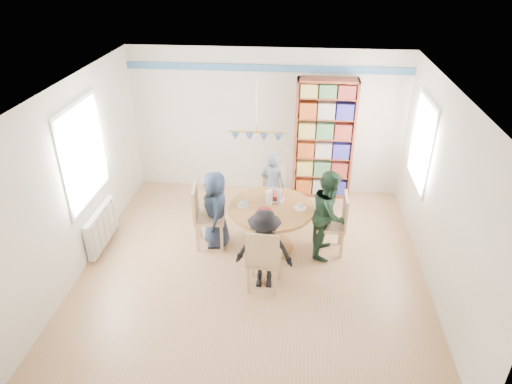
# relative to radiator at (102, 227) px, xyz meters

# --- Properties ---
(ground) EXTENTS (5.00, 5.00, 0.00)m
(ground) POSITION_rel_radiator_xyz_m (2.42, -0.30, -0.35)
(ground) COLOR #A87D58
(room_shell) EXTENTS (5.00, 5.00, 5.00)m
(room_shell) POSITION_rel_radiator_xyz_m (2.16, 0.57, 1.30)
(room_shell) COLOR white
(room_shell) RESTS_ON ground
(radiator) EXTENTS (0.12, 1.00, 0.60)m
(radiator) POSITION_rel_radiator_xyz_m (0.00, 0.00, 0.00)
(radiator) COLOR silver
(radiator) RESTS_ON ground
(dining_table) EXTENTS (1.30, 1.30, 0.75)m
(dining_table) POSITION_rel_radiator_xyz_m (2.64, 0.20, 0.21)
(dining_table) COLOR olive
(dining_table) RESTS_ON ground
(chair_left) EXTENTS (0.51, 0.51, 1.04)m
(chair_left) POSITION_rel_radiator_xyz_m (1.59, 0.20, 0.22)
(chair_left) COLOR tan
(chair_left) RESTS_ON ground
(chair_right) EXTENTS (0.44, 0.44, 0.98)m
(chair_right) POSITION_rel_radiator_xyz_m (3.64, 0.23, 0.19)
(chair_right) COLOR tan
(chair_right) RESTS_ON ground
(chair_far) EXTENTS (0.51, 0.51, 0.91)m
(chair_far) POSITION_rel_radiator_xyz_m (2.65, 1.22, 0.15)
(chair_far) COLOR tan
(chair_far) RESTS_ON ground
(chair_near) EXTENTS (0.47, 0.47, 1.00)m
(chair_near) POSITION_rel_radiator_xyz_m (2.60, -0.81, 0.20)
(chair_near) COLOR tan
(chair_near) RESTS_ON ground
(person_left) EXTENTS (0.53, 0.69, 1.26)m
(person_left) POSITION_rel_radiator_xyz_m (1.78, 0.24, 0.28)
(person_left) COLOR #192438
(person_left) RESTS_ON ground
(person_right) EXTENTS (0.64, 0.76, 1.39)m
(person_right) POSITION_rel_radiator_xyz_m (3.51, 0.18, 0.34)
(person_right) COLOR #172F1F
(person_right) RESTS_ON ground
(person_far) EXTENTS (0.50, 0.38, 1.22)m
(person_far) POSITION_rel_radiator_xyz_m (2.61, 1.15, 0.26)
(person_far) COLOR gray
(person_far) RESTS_ON ground
(person_near) EXTENTS (0.79, 0.47, 1.21)m
(person_near) POSITION_rel_radiator_xyz_m (2.61, -0.70, 0.25)
(person_near) COLOR black
(person_near) RESTS_ON ground
(bookshelf) EXTENTS (1.06, 0.32, 2.23)m
(bookshelf) POSITION_rel_radiator_xyz_m (3.47, 2.04, 0.75)
(bookshelf) COLOR maroon
(bookshelf) RESTS_ON ground
(tableware) EXTENTS (1.05, 1.05, 0.28)m
(tableware) POSITION_rel_radiator_xyz_m (2.62, 0.22, 0.46)
(tableware) COLOR white
(tableware) RESTS_ON dining_table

